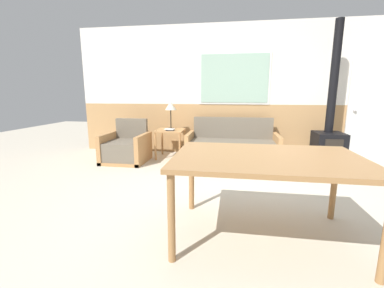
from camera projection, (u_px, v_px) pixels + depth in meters
The scene contains 10 objects.
ground_plane at pixel (249, 205), 3.05m from camera, with size 16.00×16.00×0.00m, color beige.
wall_back at pixel (244, 90), 5.33m from camera, with size 7.20×0.09×2.70m.
couch at pixel (232, 148), 5.05m from camera, with size 1.76×0.78×0.82m.
armchair at pixel (126, 149), 4.96m from camera, with size 0.80×0.78×0.80m.
side_table at pixel (170, 134), 5.20m from camera, with size 0.55×0.55×0.58m.
table_lamp at pixel (171, 107), 5.19m from camera, with size 0.23×0.23×0.56m.
book_stack at pixel (170, 130), 5.08m from camera, with size 0.21×0.17×0.04m.
dining_table at pixel (267, 164), 2.25m from camera, with size 1.62×1.08×0.77m.
wood_stove at pixel (329, 131), 4.67m from camera, with size 0.49×0.56×2.55m.
entry_door at pixel (370, 108), 4.97m from camera, with size 0.83×0.09×2.03m.
Camera 1 is at (-0.21, -2.92, 1.31)m, focal length 24.00 mm.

